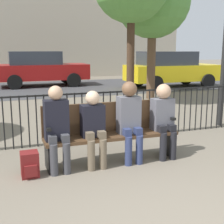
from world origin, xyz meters
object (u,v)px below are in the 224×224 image
(parked_car_0, at_px, (40,68))
(parked_car_1, at_px, (171,69))
(park_bench, at_px, (110,130))
(tree_0, at_px, (153,1))
(seated_person_0, at_px, (57,124))
(seated_person_3, at_px, (164,116))
(seated_person_2, at_px, (130,117))
(backpack, at_px, (30,165))
(seated_person_1, at_px, (94,124))

(parked_car_0, bearing_deg, parked_car_1, -24.78)
(park_bench, distance_m, parked_car_1, 9.84)
(park_bench, relative_size, tree_0, 0.45)
(seated_person_0, height_order, parked_car_1, parked_car_1)
(seated_person_3, height_order, tree_0, tree_0)
(park_bench, height_order, parked_car_1, parked_car_1)
(seated_person_2, xyz_separation_m, parked_car_0, (-0.01, 10.63, 0.13))
(parked_car_0, bearing_deg, park_bench, -91.46)
(park_bench, height_order, backpack, park_bench)
(parked_car_0, bearing_deg, tree_0, -57.90)
(seated_person_1, height_order, tree_0, tree_0)
(seated_person_1, height_order, parked_car_0, parked_car_0)
(seated_person_0, xyz_separation_m, seated_person_2, (1.13, 0.00, 0.02))
(seated_person_2, height_order, parked_car_1, parked_car_1)
(seated_person_2, relative_size, tree_0, 0.27)
(seated_person_1, distance_m, parked_car_0, 10.66)
(seated_person_2, xyz_separation_m, parked_car_1, (5.48, 8.10, 0.13))
(park_bench, distance_m, tree_0, 7.01)
(backpack, distance_m, parked_car_0, 10.87)
(seated_person_1, xyz_separation_m, tree_0, (3.77, 5.55, 2.67))
(tree_0, distance_m, parked_car_0, 6.49)
(parked_car_0, xyz_separation_m, parked_car_1, (5.49, -2.53, 0.00))
(seated_person_1, xyz_separation_m, seated_person_3, (1.18, 0.00, 0.04))
(seated_person_1, distance_m, backpack, 1.07)
(backpack, bearing_deg, parked_car_1, 49.44)
(tree_0, bearing_deg, parked_car_1, 47.99)
(seated_person_1, xyz_separation_m, backpack, (-0.95, -0.10, -0.47))
(seated_person_0, height_order, seated_person_1, seated_person_0)
(seated_person_0, bearing_deg, backpack, -166.15)
(seated_person_1, height_order, seated_person_3, seated_person_3)
(park_bench, height_order, seated_person_0, seated_person_0)
(tree_0, height_order, parked_car_1, tree_0)
(parked_car_0, bearing_deg, seated_person_1, -93.11)
(tree_0, bearing_deg, seated_person_0, -127.83)
(seated_person_3, relative_size, parked_car_0, 0.29)
(parked_car_1, bearing_deg, backpack, -130.56)
(seated_person_2, height_order, tree_0, tree_0)
(tree_0, height_order, parked_car_0, tree_0)
(seated_person_0, distance_m, seated_person_1, 0.54)
(seated_person_3, bearing_deg, seated_person_1, -179.83)
(seated_person_1, bearing_deg, park_bench, 23.50)
(seated_person_2, relative_size, seated_person_3, 1.05)
(seated_person_0, relative_size, seated_person_1, 1.08)
(parked_car_0, height_order, parked_car_1, same)
(seated_person_2, xyz_separation_m, backpack, (-1.54, -0.10, -0.54))
(park_bench, height_order, seated_person_3, seated_person_3)
(backpack, distance_m, parked_car_1, 10.82)
(seated_person_0, xyz_separation_m, parked_car_1, (6.61, 8.10, 0.15))
(backpack, xyz_separation_m, parked_car_1, (7.02, 8.20, 0.67))
(parked_car_1, bearing_deg, tree_0, -132.01)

